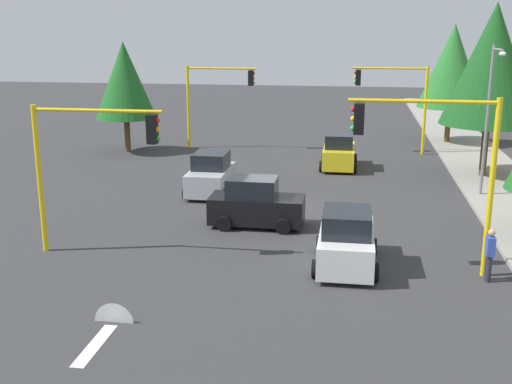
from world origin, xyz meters
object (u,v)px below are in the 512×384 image
Objects in this scene: traffic_signal_near_right at (89,150)px; car_yellow at (339,152)px; traffic_signal_near_left at (434,151)px; traffic_signal_far_right at (216,90)px; tree_roadside_mid at (492,64)px; car_silver at (211,175)px; tree_opposite_side at (125,80)px; street_lamp_curbside at (490,105)px; pedestrian_crossing at (490,253)px; car_black at (256,204)px; tree_roadside_far at (452,66)px; car_white at (346,241)px; traffic_signal_far_left at (395,92)px.

car_yellow is (-15.29, 8.06, -2.81)m from traffic_signal_near_right.
traffic_signal_far_right is at bearing -150.44° from traffic_signal_near_left.
tree_roadside_mid is 15.30m from car_silver.
car_yellow is (4.71, 8.08, -2.89)m from traffic_signal_far_right.
street_lamp_curbside is at bearing 67.45° from tree_opposite_side.
car_yellow is 16.53m from pedestrian_crossing.
traffic_signal_near_right is 0.98× the size of traffic_signal_far_right.
pedestrian_crossing is (15.72, 5.11, 0.01)m from car_yellow.
pedestrian_crossing is at bearing 76.94° from traffic_signal_near_left.
car_silver is 8.84m from car_yellow.
street_lamp_curbside reaches higher than car_silver.
street_lamp_curbside reaches higher than traffic_signal_near_left.
car_black is at bearing -46.48° from tree_roadside_mid.
pedestrian_crossing is at bearing -9.63° from tree_roadside_mid.
traffic_signal_near_right is 0.75× the size of tree_opposite_side.
traffic_signal_near_left is at bearing -20.01° from street_lamp_curbside.
traffic_signal_far_right is 5.77m from tree_opposite_side.
car_silver is at bearing 165.91° from traffic_signal_near_right.
street_lamp_curbside is (-9.61, 3.50, 0.32)m from traffic_signal_near_left.
car_silver is at bearing -133.52° from traffic_signal_near_left.
street_lamp_curbside is at bearing -1.19° from tree_roadside_far.
traffic_signal_far_left is at bearing 172.70° from car_white.
tree_opposite_side is at bearing -140.95° from car_silver.
traffic_signal_near_right is 0.58× the size of tree_roadside_mid.
car_white is at bearing -92.90° from traffic_signal_near_left.
car_black is at bearing -26.64° from tree_roadside_far.
tree_opposite_side is at bearing -143.21° from car_black.
traffic_signal_far_left is at bearing 90.00° from traffic_signal_far_right.
car_yellow is (-11.29, 2.97, 0.00)m from car_black.
traffic_signal_far_right is at bearing -75.20° from tree_roadside_far.
traffic_signal_far_left reaches higher than traffic_signal_far_right.
street_lamp_curbside is 10.74m from pedestrian_crossing.
car_silver is at bearing 11.00° from traffic_signal_far_right.
traffic_signal_far_right is 17.04m from car_black.
pedestrian_crossing is (24.43, -1.95, -4.31)m from tree_roadside_far.
pedestrian_crossing is (0.43, 13.17, -2.79)m from traffic_signal_near_right.
car_yellow is at bearing 138.32° from car_silver.
traffic_signal_near_left is 15.94m from car_yellow.
car_black is 11.67m from car_yellow.
street_lamp_curbside is 14.42m from tree_roadside_far.
car_white is (19.87, -2.54, -2.96)m from traffic_signal_far_left.
traffic_signal_near_right is at bearing -51.83° from car_black.
traffic_signal_near_left is 1.52× the size of car_black.
traffic_signal_far_left is 1.02× the size of traffic_signal_far_right.
street_lamp_curbside is at bearing 147.30° from car_white.
traffic_signal_near_right is 1.34× the size of car_white.
tree_roadside_far is at bearing 178.81° from street_lamp_curbside.
traffic_signal_near_right is 17.51m from car_yellow.
traffic_signal_far_left reaches higher than car_yellow.
car_silver is at bearing -142.52° from car_white.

